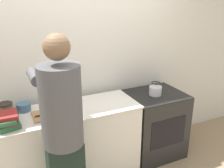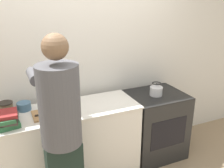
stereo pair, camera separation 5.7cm
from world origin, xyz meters
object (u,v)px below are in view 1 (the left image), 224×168
at_px(kettle, 155,90).
at_px(bowl_prep, 24,107).
at_px(oven, 154,124).
at_px(person, 63,129).
at_px(cutting_board, 50,114).
at_px(knife, 47,115).
at_px(canister_jar, 6,109).

xyz_separation_m(kettle, bowl_prep, (-1.58, 0.18, 0.00)).
height_order(oven, person, person).
height_order(cutting_board, bowl_prep, bowl_prep).
height_order(oven, knife, knife).
height_order(knife, canister_jar, canister_jar).
bearing_deg(kettle, person, -158.83).
bearing_deg(knife, canister_jar, 156.98).
bearing_deg(bowl_prep, kettle, -6.36).
bearing_deg(person, knife, 96.12).
bearing_deg(bowl_prep, oven, -5.29).
bearing_deg(oven, kettle, -134.58).
xyz_separation_m(cutting_board, bowl_prep, (-0.23, 0.22, 0.03)).
distance_m(person, knife, 0.45).
xyz_separation_m(knife, kettle, (1.38, 0.08, 0.02)).
height_order(cutting_board, knife, knife).
bearing_deg(person, oven, 21.79).
distance_m(knife, canister_jar, 0.44).
xyz_separation_m(person, kettle, (1.34, 0.52, -0.03)).
relative_size(oven, bowl_prep, 5.87).
xyz_separation_m(cutting_board, kettle, (1.35, 0.05, 0.03)).
xyz_separation_m(oven, knife, (-1.41, -0.10, 0.49)).
bearing_deg(kettle, knife, -176.86).
xyz_separation_m(kettle, canister_jar, (-1.76, 0.14, 0.03)).
distance_m(person, bowl_prep, 0.74).
bearing_deg(kettle, cutting_board, -178.06).
bearing_deg(cutting_board, oven, 3.03).
bearing_deg(person, canister_jar, 122.81).
relative_size(kettle, canister_jar, 1.13).
distance_m(cutting_board, knife, 0.04).
bearing_deg(oven, cutting_board, -176.97).
height_order(person, bowl_prep, person).
height_order(person, kettle, person).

